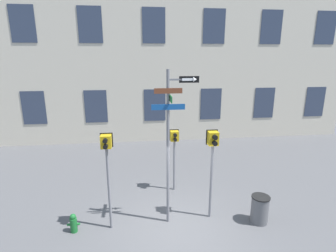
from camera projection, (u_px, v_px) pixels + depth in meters
name	position (u px, v px, depth m)	size (l,w,h in m)	color
ground_plane	(176.00, 228.00, 7.93)	(60.00, 60.00, 0.00)	#515154
building_facade	(153.00, 26.00, 14.73)	(24.00, 0.64, 13.39)	beige
street_sign_pole	(170.00, 136.00, 7.56)	(1.34, 0.77, 4.71)	slate
pedestrian_signal_left	(107.00, 158.00, 7.39)	(0.35, 0.40, 2.97)	slate
pedestrian_signal_right	(213.00, 151.00, 7.94)	(0.36, 0.40, 2.90)	slate
pedestrian_signal_across	(174.00, 144.00, 9.78)	(0.36, 0.40, 2.40)	slate
fire_hydrant	(73.00, 223.00, 7.72)	(0.36, 0.20, 0.59)	#196028
trash_bin	(260.00, 209.00, 8.14)	(0.56, 0.56, 0.88)	#59595B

